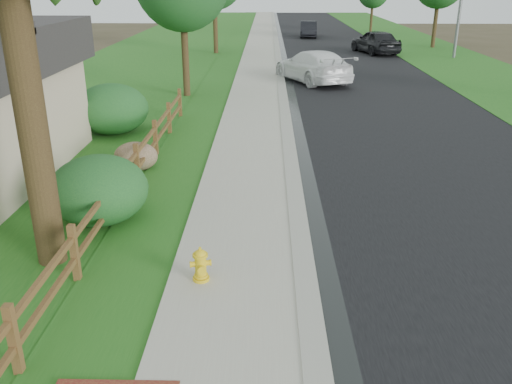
{
  "coord_description": "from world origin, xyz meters",
  "views": [
    {
      "loc": [
        -0.3,
        -5.41,
        4.99
      ],
      "look_at": [
        -0.5,
        4.6,
        1.01
      ],
      "focal_mm": 38.0,
      "sensor_mm": 36.0,
      "label": 1
    }
  ],
  "objects_px": {
    "white_suv": "(313,66)",
    "dark_car_mid": "(376,41)",
    "ranch_fence": "(125,178)",
    "fire_hydrant": "(201,265)"
  },
  "relations": [
    {
      "from": "white_suv",
      "to": "dark_car_mid",
      "type": "xyz_separation_m",
      "value": [
        5.2,
        11.08,
        0.03
      ]
    },
    {
      "from": "white_suv",
      "to": "fire_hydrant",
      "type": "bearing_deg",
      "value": 56.27
    },
    {
      "from": "ranch_fence",
      "to": "white_suv",
      "type": "height_order",
      "value": "white_suv"
    },
    {
      "from": "white_suv",
      "to": "dark_car_mid",
      "type": "bearing_deg",
      "value": -139.03
    },
    {
      "from": "ranch_fence",
      "to": "dark_car_mid",
      "type": "distance_m",
      "value": 29.17
    },
    {
      "from": "ranch_fence",
      "to": "dark_car_mid",
      "type": "relative_size",
      "value": 3.57
    },
    {
      "from": "dark_car_mid",
      "to": "ranch_fence",
      "type": "bearing_deg",
      "value": 52.59
    },
    {
      "from": "ranch_fence",
      "to": "white_suv",
      "type": "bearing_deg",
      "value": 70.73
    },
    {
      "from": "ranch_fence",
      "to": "fire_hydrant",
      "type": "distance_m",
      "value": 4.27
    },
    {
      "from": "ranch_fence",
      "to": "fire_hydrant",
      "type": "xyz_separation_m",
      "value": [
        2.18,
        -3.66,
        -0.23
      ]
    }
  ]
}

